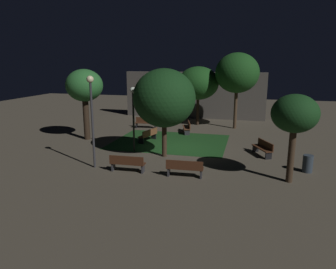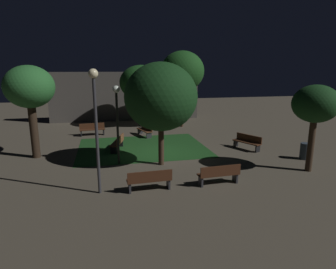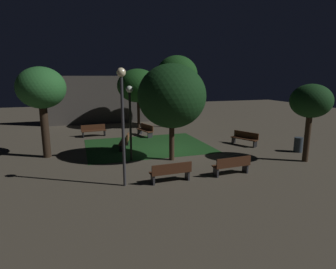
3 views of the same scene
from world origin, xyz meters
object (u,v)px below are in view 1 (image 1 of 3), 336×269
Objects in this scene: lamp_post_path_center at (133,107)px; bench_front_right at (185,168)px; bench_near_trees at (263,148)px; bench_corner at (127,163)px; lamp_post_plaza_west at (92,107)px; tree_back_left at (84,87)px; bench_path_side at (187,127)px; trash_bin at (308,164)px; tree_right_canopy at (295,115)px; tree_left_canopy at (198,83)px; bench_lawn_edge at (146,122)px; tree_lawn_side at (164,98)px; tree_tall_center at (237,73)px; bench_back_row at (148,135)px.

bench_front_right is at bearing -42.84° from lamp_post_path_center.
bench_front_right and bench_near_trees have the same top height.
bench_corner is 3.41m from lamp_post_plaza_west.
tree_back_left is 6.60m from lamp_post_plaza_west.
tree_back_left is at bearing 145.35° from bench_front_right.
bench_near_trees is at bearing 8.02° from lamp_post_path_center.
trash_bin reaches higher than bench_path_side.
lamp_post_path_center is at bearing 161.01° from tree_right_canopy.
bench_front_right is at bearing -79.53° from bench_path_side.
bench_path_side is 6.74m from lamp_post_path_center.
tree_back_left is (-6.64, -3.83, 3.32)m from bench_path_side.
tree_right_canopy is at bearing -62.74° from tree_left_canopy.
bench_lawn_edge is (-2.59, 10.72, 0.00)m from bench_corner.
bench_front_right is 9.81m from bench_path_side.
trash_bin is at bearing 21.51° from bench_front_right.
tree_lawn_side reaches higher than bench_corner.
lamp_post_plaza_west is 3.63m from lamp_post_path_center.
tree_right_canopy reaches higher than bench_near_trees.
tree_back_left is at bearing 154.50° from lamp_post_path_center.
tree_right_canopy is at bearing -75.69° from bench_near_trees.
bench_corner and bench_lawn_edge have the same top height.
tree_lawn_side reaches higher than lamp_post_plaza_west.
tree_right_canopy reaches higher than bench_path_side.
tree_tall_center is 11.70m from trash_bin.
tree_tall_center is (7.30, 1.72, 4.10)m from bench_lawn_edge.
tree_back_left is 5.61× the size of trash_bin.
bench_lawn_edge is 7.54m from lamp_post_path_center.
lamp_post_plaza_west reaches higher than bench_lawn_edge.
trash_bin is (9.91, -1.38, -2.33)m from lamp_post_path_center.
tree_back_left is at bearing 133.09° from bench_corner.
bench_back_row is (-7.71, 1.48, 0.00)m from bench_near_trees.
trash_bin is at bearing 10.90° from lamp_post_plaza_west.
bench_back_row is (-2.12, -3.36, 0.00)m from bench_path_side.
bench_path_side is at bearing 71.45° from lamp_post_plaza_west.
tree_left_canopy is at bearing 86.38° from bench_path_side.
tree_lawn_side is 7.08m from tree_back_left.
tree_left_canopy is (0.22, 3.49, 3.19)m from bench_path_side.
lamp_post_path_center is at bearing -92.18° from bench_back_row.
lamp_post_path_center is (0.93, 3.47, -0.48)m from lamp_post_plaza_west.
lamp_post_path_center is 10.28m from trash_bin.
tree_left_canopy is 5.73× the size of trash_bin.
tree_left_canopy is (-1.56, 13.13, 3.19)m from bench_front_right.
bench_front_right is at bearing -128.33° from bench_near_trees.
lamp_post_plaza_west is at bearing -169.10° from trash_bin.
bench_corner is 8.32m from bench_near_trees.
tree_left_canopy is at bearing 75.32° from lamp_post_plaza_west.
bench_corner is 0.98× the size of bench_path_side.
tree_left_canopy is 10.03m from tree_back_left.
tree_lawn_side is at bearing 70.75° from bench_corner.
tree_lawn_side is 5.78× the size of trash_bin.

